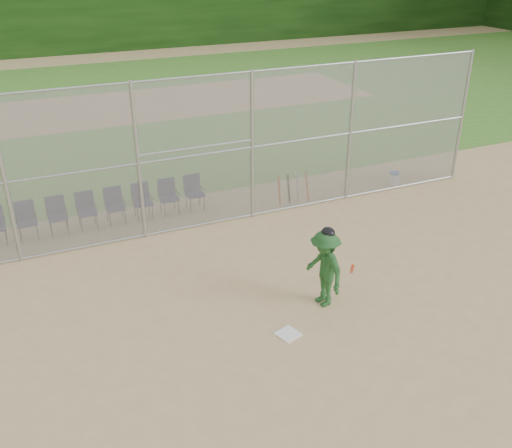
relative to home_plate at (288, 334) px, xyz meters
name	(u,v)px	position (x,y,z in m)	size (l,w,h in m)	color
ground	(307,325)	(0.48, 0.11, -0.01)	(100.00, 100.00, 0.00)	tan
grass_strip	(118,107)	(0.48, 18.11, 0.00)	(100.00, 100.00, 0.00)	#3A6F21
dirt_patch_far	(118,107)	(0.48, 18.11, 0.00)	(24.00, 24.00, 0.00)	tan
backstop_fence	(216,150)	(0.48, 5.11, 2.06)	(16.09, 0.09, 4.00)	gray
home_plate	(288,334)	(0.00, 0.00, 0.00)	(0.40, 0.40, 0.02)	silver
batter_at_plate	(324,268)	(1.14, 0.66, 0.85)	(0.98, 1.28, 1.77)	#1E4C20
water_cooler	(394,178)	(6.46, 5.46, 0.18)	(0.30, 0.30, 0.38)	white
spare_bats	(293,188)	(2.97, 5.56, 0.41)	(0.96, 0.29, 0.85)	#D84C14
chair_2	(27,221)	(-4.24, 6.23, 0.47)	(0.54, 0.52, 0.96)	#12103B
chair_3	(57,216)	(-3.50, 6.23, 0.47)	(0.54, 0.52, 0.96)	#12103B
chair_4	(87,211)	(-2.76, 6.23, 0.47)	(0.54, 0.52, 0.96)	#12103B
chair_5	(115,207)	(-2.02, 6.23, 0.47)	(0.54, 0.52, 0.96)	#12103B
chair_6	(143,202)	(-1.28, 6.23, 0.47)	(0.54, 0.52, 0.96)	#12103B
chair_7	(169,197)	(-0.54, 6.23, 0.47)	(0.54, 0.52, 0.96)	#12103B
chair_8	(195,193)	(0.20, 6.23, 0.47)	(0.54, 0.52, 0.96)	#12103B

